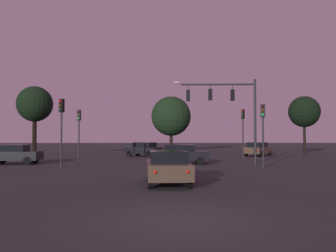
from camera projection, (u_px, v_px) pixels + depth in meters
The scene contains 14 objects.
ground_plane at pixel (164, 159), 33.67m from camera, with size 168.00×168.00×0.00m, color #262326.
traffic_signal_mast_arm at pixel (228, 103), 28.10m from camera, with size 6.56×0.64×6.72m.
traffic_light_corner_left at pixel (243, 124), 32.31m from camera, with size 0.36×0.39×4.66m.
traffic_light_corner_right at pixel (61, 120), 23.63m from camera, with size 0.37×0.39×4.69m.
traffic_light_median at pixel (263, 123), 24.07m from camera, with size 0.36×0.39×4.38m.
traffic_light_far_side at pixel (79, 125), 29.69m from camera, with size 0.33×0.37×4.41m.
car_nearside_lane at pixel (168, 167), 16.15m from camera, with size 2.05×4.32×1.52m.
car_crossing_left at pixel (181, 154), 27.83m from camera, with size 4.36×1.88×1.52m.
car_crossing_right at pixel (14, 154), 27.69m from camera, with size 4.00×1.87×1.52m.
car_far_lane at pixel (144, 149), 38.44m from camera, with size 4.31×3.63×1.52m.
car_parked_lot at pixel (258, 149), 38.79m from camera, with size 3.86×4.23×1.52m.
tree_behind_sign at pixel (171, 116), 51.46m from camera, with size 5.76×5.76×8.00m.
tree_left_far at pixel (304, 112), 41.15m from camera, with size 3.62×3.62×6.86m.
tree_center_horizon at pixel (35, 104), 39.38m from camera, with size 3.95×3.95×7.77m.
Camera 1 is at (-0.62, -9.24, 2.18)m, focal length 37.83 mm.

